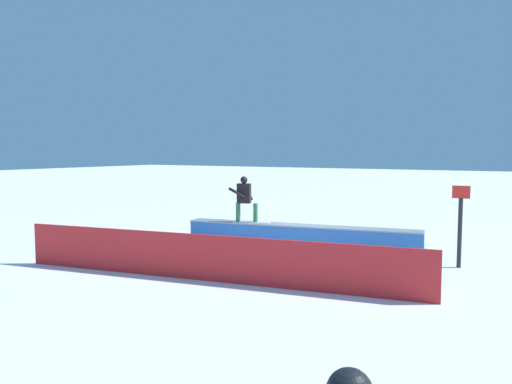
# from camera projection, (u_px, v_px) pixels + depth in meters

# --- Properties ---
(ground_plane) EXTENTS (120.00, 120.00, 0.00)m
(ground_plane) POSITION_uv_depth(u_px,v_px,m) (300.00, 245.00, 14.56)
(ground_plane) COLOR white
(grind_box) EXTENTS (6.91, 1.79, 0.61)m
(grind_box) POSITION_uv_depth(u_px,v_px,m) (300.00, 236.00, 14.53)
(grind_box) COLOR #2B68B8
(grind_box) RESTS_ON ground_plane
(snowboarder) EXTENTS (1.43, 0.70, 1.39)m
(snowboarder) POSITION_uv_depth(u_px,v_px,m) (245.00, 197.00, 15.04)
(snowboarder) COLOR silver
(snowboarder) RESTS_ON grind_box
(safety_fence) EXTENTS (9.22, 1.68, 0.99)m
(safety_fence) POSITION_uv_depth(u_px,v_px,m) (208.00, 258.00, 10.56)
(safety_fence) COLOR red
(safety_fence) RESTS_ON ground_plane
(trail_marker) EXTENTS (0.40, 0.10, 1.95)m
(trail_marker) POSITION_uv_depth(u_px,v_px,m) (460.00, 224.00, 11.72)
(trail_marker) COLOR #262628
(trail_marker) RESTS_ON ground_plane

